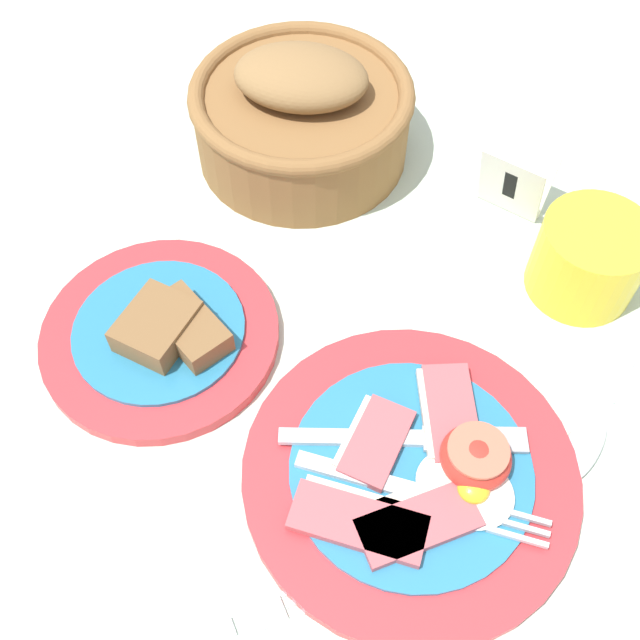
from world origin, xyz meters
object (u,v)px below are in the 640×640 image
at_px(sugar_cup, 589,257).
at_px(number_card, 516,179).
at_px(bread_basket, 302,114).
at_px(breakfast_plate, 416,472).
at_px(fork_on_cloth, 213,640).
at_px(teaspoon_by_saucer, 597,419).
at_px(bread_plate, 162,333).

relative_size(sugar_cup, number_card, 1.25).
bearing_deg(bread_basket, breakfast_plate, -49.47).
distance_m(bread_basket, fork_on_cloth, 0.47).
bearing_deg(number_card, teaspoon_by_saucer, -46.79).
distance_m(bread_basket, teaspoon_by_saucer, 0.38).
relative_size(breakfast_plate, sugar_cup, 2.71).
relative_size(bread_plate, number_card, 2.69).
relative_size(sugar_cup, teaspoon_by_saucer, 0.47).
bearing_deg(fork_on_cloth, breakfast_plate, 14.73).
height_order(bread_basket, number_card, bread_basket).
distance_m(bread_plate, number_card, 0.34).
relative_size(breakfast_plate, teaspoon_by_saucer, 1.29).
bearing_deg(fork_on_cloth, teaspoon_by_saucer, 5.03).
relative_size(bread_basket, number_card, 2.89).
height_order(breakfast_plate, bread_basket, bread_basket).
bearing_deg(teaspoon_by_saucer, sugar_cup, -150.63).
distance_m(bread_plate, fork_on_cloth, 0.24).
xyz_separation_m(bread_plate, number_card, (0.21, 0.27, 0.03)).
distance_m(bread_basket, number_card, 0.21).
bearing_deg(teaspoon_by_saucer, bread_basket, -108.33).
bearing_deg(bread_plate, teaspoon_by_saucer, 13.92).
distance_m(bread_plate, bread_basket, 0.26).
bearing_deg(number_card, fork_on_cloth, -88.79).
height_order(bread_plate, bread_basket, bread_basket).
bearing_deg(number_card, breakfast_plate, -77.62).
distance_m(breakfast_plate, teaspoon_by_saucer, 0.15).
bearing_deg(sugar_cup, teaspoon_by_saucer, -68.35).
height_order(bread_plate, number_card, number_card).
xyz_separation_m(sugar_cup, bread_basket, (-0.29, 0.04, 0.01)).
distance_m(bread_plate, teaspoon_by_saucer, 0.35).
height_order(breakfast_plate, bread_plate, breakfast_plate).
bearing_deg(number_card, bread_basket, -167.26).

